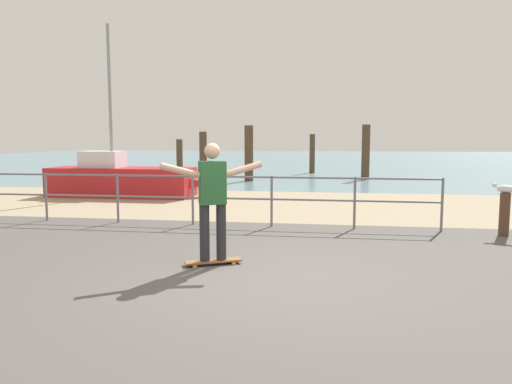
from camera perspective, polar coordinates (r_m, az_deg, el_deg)
ground_plane at (r=5.36m, az=-0.78°, el=-13.28°), size 24.00×10.00×0.04m
beach_strip at (r=13.13m, az=5.00°, el=-1.53°), size 24.00×6.00×0.04m
sea_surface at (r=41.03m, az=7.58°, el=3.82°), size 72.00×50.00×0.04m
railing_fence at (r=10.04m, az=-7.48°, el=0.01°), size 9.89×0.05×1.05m
sailboat at (r=15.36m, az=-14.98°, el=1.39°), size 4.95×1.42×5.19m
skateboard at (r=6.94m, az=-5.06°, el=-8.12°), size 0.80×0.54×0.08m
skateboarder at (r=6.77m, az=-5.14°, el=-0.31°), size 1.33×0.73×1.65m
bollard_short at (r=9.95m, az=27.22°, el=-2.41°), size 0.18×0.18×0.81m
seagull at (r=9.90m, az=27.27°, el=0.36°), size 0.45×0.28×0.18m
groyne_post_0 at (r=26.95m, az=-9.00°, el=4.32°), size 0.35×0.35×1.73m
groyne_post_1 at (r=22.36m, az=-6.24°, el=4.41°), size 0.35×0.35×2.09m
groyne_post_2 at (r=20.10m, az=-0.85°, el=4.55°), size 0.36×0.36×2.31m
groyne_post_3 at (r=24.87m, az=6.64°, el=4.49°), size 0.27×0.27×2.00m
groyne_post_4 at (r=21.48m, az=12.80°, el=4.59°), size 0.35×0.35×2.37m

